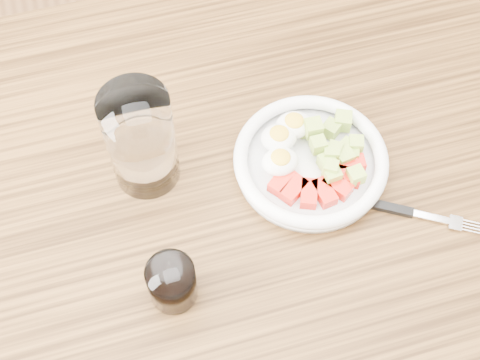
% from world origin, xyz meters
% --- Properties ---
extents(ground, '(4.00, 4.00, 0.00)m').
position_xyz_m(ground, '(0.00, 0.00, 0.00)').
color(ground, brown).
rests_on(ground, ground).
extents(dining_table, '(1.50, 0.90, 0.77)m').
position_xyz_m(dining_table, '(0.00, 0.00, 0.67)').
color(dining_table, brown).
rests_on(dining_table, ground).
extents(bowl, '(0.23, 0.23, 0.06)m').
position_xyz_m(bowl, '(0.10, 0.02, 0.79)').
color(bowl, white).
rests_on(bowl, dining_table).
extents(fork, '(0.18, 0.12, 0.01)m').
position_xyz_m(fork, '(0.20, -0.09, 0.77)').
color(fork, black).
rests_on(fork, dining_table).
extents(water_glass, '(0.10, 0.10, 0.17)m').
position_xyz_m(water_glass, '(-0.13, 0.08, 0.86)').
color(water_glass, white).
rests_on(water_glass, dining_table).
extents(coffee_glass, '(0.06, 0.06, 0.07)m').
position_xyz_m(coffee_glass, '(-0.14, -0.12, 0.81)').
color(coffee_glass, white).
rests_on(coffee_glass, dining_table).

